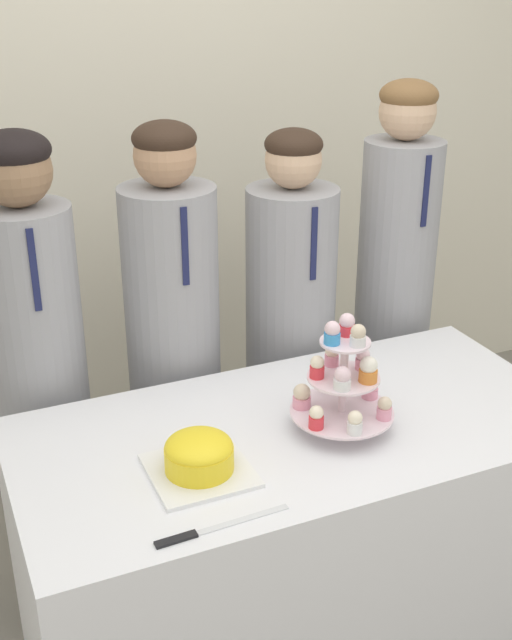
# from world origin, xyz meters

# --- Properties ---
(wall_back) EXTENTS (9.00, 0.06, 2.70)m
(wall_back) POSITION_xyz_m (0.00, 1.67, 1.35)
(wall_back) COLOR beige
(wall_back) RESTS_ON ground_plane
(table) EXTENTS (1.44, 0.70, 0.74)m
(table) POSITION_xyz_m (0.00, 0.35, 0.37)
(table) COLOR white
(table) RESTS_ON ground_plane
(round_cake) EXTENTS (0.23, 0.23, 0.10)m
(round_cake) POSITION_xyz_m (-0.30, 0.26, 0.79)
(round_cake) COLOR white
(round_cake) RESTS_ON table
(cake_knife) EXTENTS (0.30, 0.03, 0.01)m
(cake_knife) POSITION_xyz_m (-0.38, 0.05, 0.74)
(cake_knife) COLOR silver
(cake_knife) RESTS_ON table
(cupcake_stand) EXTENTS (0.26, 0.26, 0.30)m
(cupcake_stand) POSITION_xyz_m (0.09, 0.30, 0.88)
(cupcake_stand) COLOR silver
(cupcake_stand) RESTS_ON table
(student_0) EXTENTS (0.26, 0.27, 1.44)m
(student_0) POSITION_xyz_m (-0.56, 0.88, 0.70)
(student_0) COLOR #939399
(student_0) RESTS_ON ground_plane
(student_1) EXTENTS (0.28, 0.28, 1.43)m
(student_1) POSITION_xyz_m (-0.16, 0.88, 0.68)
(student_1) COLOR #939399
(student_1) RESTS_ON ground_plane
(student_2) EXTENTS (0.28, 0.29, 1.38)m
(student_2) POSITION_xyz_m (0.23, 0.88, 0.65)
(student_2) COLOR #939399
(student_2) RESTS_ON ground_plane
(student_3) EXTENTS (0.25, 0.26, 1.50)m
(student_3) POSITION_xyz_m (0.62, 0.88, 0.73)
(student_3) COLOR #939399
(student_3) RESTS_ON ground_plane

